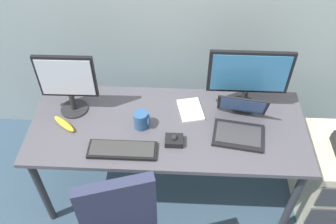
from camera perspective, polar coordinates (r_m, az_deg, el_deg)
The scene contains 11 objects.
ground_plane at distance 2.89m, azimuth 0.00°, elevation -11.55°, with size 8.00×8.00×0.00m, color #344C5F.
desk at distance 2.38m, azimuth 0.00°, elevation -3.19°, with size 1.76×0.71×0.71m.
file_cabinet at distance 2.83m, azimuth 24.15°, elevation -8.97°, with size 0.42×0.53×0.59m.
monitor_main at distance 2.33m, azimuth 12.53°, elevation 5.51°, with size 0.51×0.18×0.44m.
monitor_side at distance 2.34m, azimuth -15.46°, elevation 4.63°, with size 0.36×0.18×0.44m.
keyboard at distance 2.20m, azimuth -7.16°, elevation -5.88°, with size 0.41×0.14×0.03m.
laptop at distance 2.31m, azimuth 11.15°, elevation -1.87°, with size 0.35×0.36×0.22m.
trackball_mouse at distance 2.21m, azimuth 0.96°, elevation -4.43°, with size 0.11×0.09×0.07m.
coffee_mug at distance 2.28m, azimuth -4.20°, elevation -1.26°, with size 0.10×0.09×0.12m.
paper_notepad at distance 2.42m, azimuth 3.54°, elevation 0.34°, with size 0.15×0.21×0.01m, color white.
banana at distance 2.40m, azimuth -15.93°, elevation -1.80°, with size 0.19×0.04×0.04m, color yellow.
Camera 1 is at (0.07, -1.57, 2.42)m, focal length 39.01 mm.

